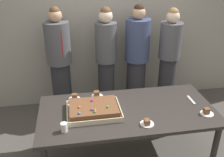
{
  "coord_description": "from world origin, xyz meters",
  "views": [
    {
      "loc": [
        -0.6,
        -2.44,
        2.37
      ],
      "look_at": [
        -0.16,
        0.15,
        1.08
      ],
      "focal_mm": 40.64,
      "sensor_mm": 36.0,
      "label": 1
    }
  ],
  "objects": [
    {
      "name": "plated_slice_far_left",
      "position": [
        -0.32,
        0.36,
        0.75
      ],
      "size": [
        0.15,
        0.15,
        0.08
      ],
      "color": "white",
      "rests_on": "party_table"
    },
    {
      "name": "interior_back_panel",
      "position": [
        0.0,
        1.6,
        1.5
      ],
      "size": [
        8.0,
        0.12,
        3.0
      ],
      "primitive_type": "cube",
      "color": "#9E998E",
      "rests_on": "ground_plane"
    },
    {
      "name": "person_striped_tie_right",
      "position": [
        0.41,
        1.15,
        0.89
      ],
      "size": [
        0.38,
        0.38,
        1.74
      ],
      "rotation": [
        0.0,
        0.0,
        -2.18
      ],
      "color": "#28282D",
      "rests_on": "ground_plane"
    },
    {
      "name": "person_serving_front",
      "position": [
        -0.79,
        1.16,
        0.89
      ],
      "size": [
        0.37,
        0.37,
        1.74
      ],
      "rotation": [
        0.0,
        0.0,
        -1.25
      ],
      "color": "#28282D",
      "rests_on": "ground_plane"
    },
    {
      "name": "plated_slice_far_right",
      "position": [
        0.14,
        -0.32,
        0.75
      ],
      "size": [
        0.15,
        0.15,
        0.07
      ],
      "color": "white",
      "rests_on": "party_table"
    },
    {
      "name": "ground_plane",
      "position": [
        0.0,
        0.0,
        0.0
      ],
      "size": [
        12.0,
        12.0,
        0.0
      ],
      "primitive_type": "plane",
      "color": "#4C4742"
    },
    {
      "name": "person_far_right_suit",
      "position": [
        0.89,
        1.05,
        0.88
      ],
      "size": [
        0.33,
        0.33,
        1.69
      ],
      "rotation": [
        0.0,
        0.0,
        -2.46
      ],
      "color": "#28282D",
      "rests_on": "ground_plane"
    },
    {
      "name": "party_table",
      "position": [
        0.0,
        0.0,
        0.66
      ],
      "size": [
        2.06,
        0.98,
        0.73
      ],
      "color": "#2D2826",
      "rests_on": "ground_plane"
    },
    {
      "name": "plated_slice_near_left",
      "position": [
        0.87,
        -0.24,
        0.75
      ],
      "size": [
        0.15,
        0.15,
        0.07
      ],
      "color": "white",
      "rests_on": "party_table"
    },
    {
      "name": "cake_server_utensil",
      "position": [
        0.84,
        0.08,
        0.73
      ],
      "size": [
        0.03,
        0.2,
        0.01
      ],
      "primitive_type": "cube",
      "color": "silver",
      "rests_on": "party_table"
    },
    {
      "name": "person_green_shirt_behind",
      "position": [
        -0.08,
        1.15,
        0.89
      ],
      "size": [
        0.32,
        0.32,
        1.71
      ],
      "rotation": [
        0.0,
        0.0,
        -1.84
      ],
      "color": "#28282D",
      "rests_on": "ground_plane"
    },
    {
      "name": "plated_slice_near_right",
      "position": [
        -0.6,
        0.34,
        0.75
      ],
      "size": [
        0.15,
        0.15,
        0.07
      ],
      "color": "white",
      "rests_on": "party_table"
    },
    {
      "name": "sheet_cake",
      "position": [
        -0.4,
        -0.0,
        0.78
      ],
      "size": [
        0.61,
        0.47,
        0.13
      ],
      "color": "beige",
      "rests_on": "party_table"
    },
    {
      "name": "drink_cup_nearest",
      "position": [
        -0.73,
        -0.28,
        0.78
      ],
      "size": [
        0.07,
        0.07,
        0.1
      ],
      "primitive_type": "cylinder",
      "color": "white",
      "rests_on": "party_table"
    }
  ]
}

